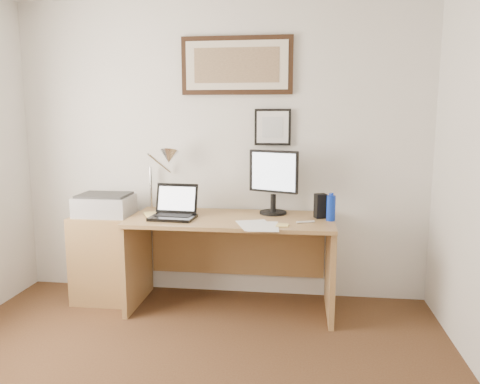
% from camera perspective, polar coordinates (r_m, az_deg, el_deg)
% --- Properties ---
extents(wall_back, '(3.50, 0.02, 2.50)m').
position_cam_1_polar(wall_back, '(4.00, -2.48, 5.07)').
color(wall_back, silver).
rests_on(wall_back, ground).
extents(side_cabinet, '(0.50, 0.40, 0.73)m').
position_cam_1_polar(side_cabinet, '(4.12, -15.99, -7.70)').
color(side_cabinet, olive).
rests_on(side_cabinet, floor).
extents(water_bottle, '(0.07, 0.07, 0.19)m').
position_cam_1_polar(water_bottle, '(3.63, 11.03, -1.95)').
color(water_bottle, '#0D2DB0').
rests_on(water_bottle, desk).
extents(bottle_cap, '(0.03, 0.03, 0.02)m').
position_cam_1_polar(bottle_cap, '(3.61, 11.08, -0.29)').
color(bottle_cap, '#0D2DB0').
rests_on(bottle_cap, water_bottle).
extents(speaker, '(0.11, 0.10, 0.19)m').
position_cam_1_polar(speaker, '(3.71, 9.78, -1.68)').
color(speaker, black).
rests_on(speaker, desk).
extents(paper_sheet_a, '(0.33, 0.39, 0.00)m').
position_cam_1_polar(paper_sheet_a, '(3.44, 1.85, -4.04)').
color(paper_sheet_a, white).
rests_on(paper_sheet_a, desk).
extents(paper_sheet_b, '(0.25, 0.33, 0.00)m').
position_cam_1_polar(paper_sheet_b, '(3.39, 2.83, -4.21)').
color(paper_sheet_b, white).
rests_on(paper_sheet_b, desk).
extents(sticky_pad, '(0.10, 0.10, 0.01)m').
position_cam_1_polar(sticky_pad, '(3.42, 5.19, -4.06)').
color(sticky_pad, '#F0D472').
rests_on(sticky_pad, desk).
extents(marker_pen, '(0.14, 0.06, 0.02)m').
position_cam_1_polar(marker_pen, '(3.54, 7.99, -3.64)').
color(marker_pen, white).
rests_on(marker_pen, desk).
extents(book, '(0.30, 0.33, 0.02)m').
position_cam_1_polar(book, '(3.75, -11.36, -2.95)').
color(book, '#E4C76B').
rests_on(book, desk).
extents(desk, '(1.60, 0.70, 0.75)m').
position_cam_1_polar(desk, '(3.83, -0.90, -6.32)').
color(desk, olive).
rests_on(desk, floor).
extents(laptop, '(0.36, 0.31, 0.26)m').
position_cam_1_polar(laptop, '(3.71, -8.02, -2.25)').
color(laptop, black).
rests_on(laptop, desk).
extents(lcd_monitor, '(0.40, 0.22, 0.52)m').
position_cam_1_polar(lcd_monitor, '(3.78, 4.09, 1.62)').
color(lcd_monitor, black).
rests_on(lcd_monitor, desk).
extents(printer, '(0.44, 0.34, 0.18)m').
position_cam_1_polar(printer, '(4.02, -16.17, -1.50)').
color(printer, '#A3A3A6').
rests_on(printer, side_cabinet).
extents(desk_lamp, '(0.29, 0.27, 0.53)m').
position_cam_1_polar(desk_lamp, '(3.91, -8.86, 3.95)').
color(desk_lamp, silver).
rests_on(desk_lamp, desk).
extents(picture_large, '(0.92, 0.04, 0.47)m').
position_cam_1_polar(picture_large, '(3.96, -0.41, 15.18)').
color(picture_large, black).
rests_on(picture_large, wall_back).
extents(picture_small, '(0.30, 0.03, 0.30)m').
position_cam_1_polar(picture_small, '(3.91, 4.01, 7.89)').
color(picture_small, black).
rests_on(picture_small, wall_back).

